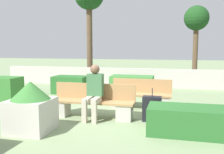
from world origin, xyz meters
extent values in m
plane|color=gray|center=(0.00, 0.00, 0.00)|extent=(60.00, 60.00, 0.00)
cube|color=#B7B2A8|center=(0.00, 4.65, 0.40)|extent=(12.73, 0.30, 0.81)
cube|color=#A37A4C|center=(-0.34, -0.62, 0.40)|extent=(2.11, 0.44, 0.05)
cube|color=#A37A4C|center=(-0.34, -0.37, 0.63)|extent=(2.11, 0.05, 0.40)
cube|color=#B7B2A8|center=(-1.17, -0.62, 0.19)|extent=(0.36, 0.40, 0.38)
cube|color=#B7B2A8|center=(0.48, -0.62, 0.19)|extent=(0.36, 0.40, 0.38)
cube|color=#A37A4C|center=(0.72, 0.59, 0.40)|extent=(1.72, 0.44, 0.05)
cube|color=#A37A4C|center=(0.72, 0.83, 0.63)|extent=(1.72, 0.04, 0.40)
cube|color=#B7B2A8|center=(0.08, 0.59, 0.19)|extent=(0.36, 0.40, 0.38)
cube|color=#B7B2A8|center=(1.35, 0.59, 0.19)|extent=(0.36, 0.40, 0.38)
cube|color=#B2A893|center=(-0.36, -0.83, 0.49)|extent=(0.14, 0.46, 0.13)
cube|color=#B2A893|center=(-0.16, -0.83, 0.49)|extent=(0.14, 0.46, 0.13)
cube|color=#B2A893|center=(-0.38, -1.06, 0.28)|extent=(0.11, 0.11, 0.56)
cube|color=#B2A893|center=(-0.14, -1.06, 0.28)|extent=(0.11, 0.11, 0.56)
cube|color=#3D6B42|center=(-0.26, -0.59, 0.83)|extent=(0.38, 0.22, 0.54)
sphere|color=brown|center=(-0.26, -0.61, 1.21)|extent=(0.23, 0.23, 0.23)
cube|color=#3D7A38|center=(0.10, 2.85, 0.34)|extent=(1.58, 0.85, 0.68)
cube|color=#286028|center=(2.00, -1.27, 0.28)|extent=(1.78, 0.81, 0.55)
cube|color=#33702D|center=(-3.67, 0.29, 0.41)|extent=(1.27, 0.71, 0.82)
cube|color=#286028|center=(-2.20, 2.39, 0.33)|extent=(1.27, 0.79, 0.66)
cube|color=#B7B2A8|center=(-1.24, -1.87, 0.34)|extent=(0.84, 0.84, 0.68)
cone|color=#387533|center=(-1.24, -1.87, 0.87)|extent=(0.82, 0.82, 0.38)
cube|color=black|center=(1.13, -0.56, 0.30)|extent=(0.44, 0.24, 0.60)
cylinder|color=#333338|center=(1.13, -0.56, 0.70)|extent=(0.02, 0.02, 0.20)
cylinder|color=brown|center=(-2.60, 5.86, 1.98)|extent=(0.29, 0.29, 3.96)
cylinder|color=brown|center=(2.61, 6.31, 1.40)|extent=(0.24, 0.24, 2.81)
sphere|color=#194219|center=(2.61, 6.31, 3.13)|extent=(1.17, 1.17, 1.17)
camera|label=1|loc=(1.59, -6.37, 1.74)|focal=40.00mm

